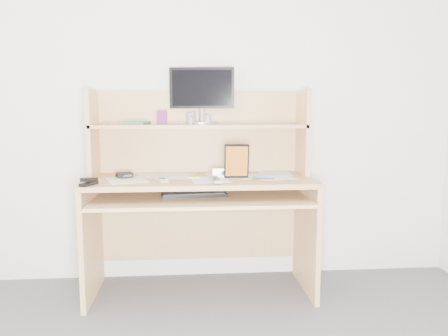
{
  "coord_description": "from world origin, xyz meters",
  "views": [
    {
      "loc": [
        -0.07,
        -1.23,
        1.16
      ],
      "look_at": [
        0.14,
        1.43,
        0.82
      ],
      "focal_mm": 35.0,
      "sensor_mm": 36.0,
      "label": 1
    }
  ],
  "objects": [
    {
      "name": "stapler",
      "position": [
        -0.63,
        1.24,
        0.78
      ],
      "size": [
        0.09,
        0.13,
        0.04
      ],
      "primitive_type": "cube",
      "rotation": [
        0.0,
        0.0,
        -0.47
      ],
      "color": "black",
      "rests_on": "paper_clutter"
    },
    {
      "name": "chip_stack_c",
      "position": [
        -0.06,
        1.61,
        1.1
      ],
      "size": [
        0.04,
        0.04,
        0.05
      ],
      "primitive_type": "cylinder",
      "rotation": [
        0.0,
        0.0,
        0.02
      ],
      "color": "black",
      "rests_on": "desk"
    },
    {
      "name": "chip_stack_d",
      "position": [
        -0.05,
        1.68,
        1.12
      ],
      "size": [
        0.06,
        0.06,
        0.08
      ],
      "primitive_type": "cylinder",
      "rotation": [
        0.0,
        0.0,
        -0.44
      ],
      "color": "silver",
      "rests_on": "desk"
    },
    {
      "name": "back_wall",
      "position": [
        0.0,
        1.8,
        1.25
      ],
      "size": [
        3.6,
        0.04,
        2.5
      ],
      "primitive_type": "cube",
      "color": "silver",
      "rests_on": "floor"
    },
    {
      "name": "card_box",
      "position": [
        -0.24,
        1.61,
        1.13
      ],
      "size": [
        0.07,
        0.03,
        0.09
      ],
      "primitive_type": "cube",
      "rotation": [
        0.0,
        0.0,
        -0.1
      ],
      "color": "#AB2D16",
      "rests_on": "desk"
    },
    {
      "name": "game_case",
      "position": [
        0.22,
        1.41,
        0.86
      ],
      "size": [
        0.15,
        0.02,
        0.21
      ],
      "primitive_type": "cube",
      "rotation": [
        0.0,
        0.0,
        -0.02
      ],
      "color": "black",
      "rests_on": "paper_clutter"
    },
    {
      "name": "tv_remote",
      "position": [
        0.08,
        1.29,
        0.76
      ],
      "size": [
        0.07,
        0.17,
        0.02
      ],
      "primitive_type": "cube",
      "rotation": [
        0.0,
        0.0,
        0.14
      ],
      "color": "gray",
      "rests_on": "paper_clutter"
    },
    {
      "name": "chip_stack_a",
      "position": [
        0.05,
        1.61,
        1.11
      ],
      "size": [
        0.04,
        0.04,
        0.06
      ],
      "primitive_type": "cylinder",
      "rotation": [
        0.0,
        0.0,
        -0.03
      ],
      "color": "black",
      "rests_on": "desk"
    },
    {
      "name": "paper_clutter",
      "position": [
        0.0,
        1.48,
        0.75
      ],
      "size": [
        1.32,
        0.54,
        0.01
      ],
      "primitive_type": "cube",
      "color": "silver",
      "rests_on": "desk"
    },
    {
      "name": "wallet",
      "position": [
        -0.48,
        1.53,
        0.77
      ],
      "size": [
        0.12,
        0.11,
        0.02
      ],
      "primitive_type": "cube",
      "rotation": [
        0.0,
        0.0,
        0.35
      ],
      "color": "black",
      "rests_on": "paper_clutter"
    },
    {
      "name": "blue_pen",
      "position": [
        0.38,
        1.37,
        0.76
      ],
      "size": [
        0.12,
        0.06,
        0.01
      ],
      "primitive_type": "cylinder",
      "rotation": [
        1.57,
        0.0,
        1.18
      ],
      "color": "#1823B7",
      "rests_on": "paper_clutter"
    },
    {
      "name": "monitor",
      "position": [
        0.02,
        1.72,
        1.28
      ],
      "size": [
        0.43,
        0.22,
        0.37
      ],
      "rotation": [
        0.0,
        0.0,
        -0.14
      ],
      "color": "#B0B1B5",
      "rests_on": "desk"
    },
    {
      "name": "keyboard",
      "position": [
        -0.04,
        1.4,
        0.66
      ],
      "size": [
        0.41,
        0.19,
        0.03
      ],
      "rotation": [
        0.0,
        0.0,
        0.12
      ],
      "color": "black",
      "rests_on": "desk"
    },
    {
      "name": "chip_stack_b",
      "position": [
        -0.06,
        1.67,
        1.12
      ],
      "size": [
        0.05,
        0.05,
        0.07
      ],
      "primitive_type": "cylinder",
      "rotation": [
        0.0,
        0.0,
        0.12
      ],
      "color": "silver",
      "rests_on": "desk"
    },
    {
      "name": "shelf_book",
      "position": [
        -0.4,
        1.61,
        1.09
      ],
      "size": [
        0.16,
        0.2,
        0.02
      ],
      "primitive_type": "cube",
      "rotation": [
        0.0,
        0.0,
        -0.17
      ],
      "color": "#378A54",
      "rests_on": "desk"
    },
    {
      "name": "digital_camera",
      "position": [
        0.12,
        1.46,
        0.78
      ],
      "size": [
        0.09,
        0.04,
        0.06
      ],
      "primitive_type": "cube",
      "rotation": [
        0.0,
        0.0,
        0.03
      ],
      "color": "silver",
      "rests_on": "paper_clutter"
    },
    {
      "name": "flip_phone",
      "position": [
        -0.23,
        1.32,
        0.77
      ],
      "size": [
        0.08,
        0.1,
        0.02
      ],
      "primitive_type": "cube",
      "rotation": [
        0.0,
        0.0,
        0.39
      ],
      "color": "silver",
      "rests_on": "paper_clutter"
    },
    {
      "name": "sticky_note_pad",
      "position": [
        -0.03,
        1.48,
        0.75
      ],
      "size": [
        0.09,
        0.09,
        0.01
      ],
      "primitive_type": "cube",
      "rotation": [
        0.0,
        0.0,
        -0.26
      ],
      "color": "yellow",
      "rests_on": "desk"
    },
    {
      "name": "desk",
      "position": [
        0.0,
        1.56,
        0.69
      ],
      "size": [
        1.4,
        0.7,
        1.3
      ],
      "color": "tan",
      "rests_on": "floor"
    }
  ]
}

